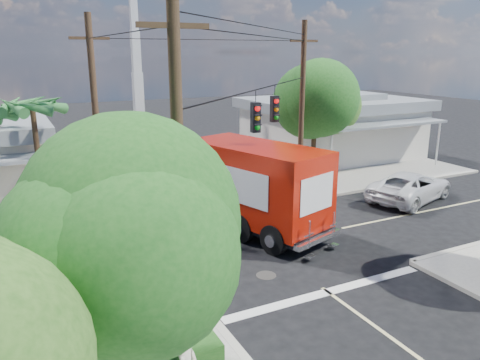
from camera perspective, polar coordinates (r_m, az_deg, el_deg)
ground at (r=18.94m, az=2.74°, el=-7.87°), size 120.00×120.00×0.00m
sidewalk_ne at (r=33.33m, az=9.91°, el=2.29°), size 14.12×14.12×0.14m
road_markings at (r=17.78m, az=5.10°, el=-9.51°), size 32.00×32.00×0.01m
building_ne at (r=34.73m, az=11.18°, el=6.53°), size 11.80×10.20×4.50m
radio_tower at (r=36.34m, az=-12.41°, el=12.12°), size 0.80×0.80×17.00m
tree_sw_front at (r=8.36m, az=-13.66°, el=-7.06°), size 3.88×3.78×6.03m
tree_ne_front at (r=27.14m, az=9.25°, el=9.45°), size 4.21×4.14×6.66m
tree_ne_back at (r=30.50m, az=10.79°, el=8.91°), size 3.77×3.66×5.82m
palm_nw_front at (r=22.79m, az=-23.98°, el=7.95°), size 3.01×3.08×5.59m
utility_poles at (r=18.36m, az=-3.89°, el=6.58°), size 12.00×10.68×9.00m
vending_boxes at (r=27.00m, az=8.35°, el=0.65°), size 1.90×0.50×1.10m
delivery_truck at (r=20.22m, az=0.34°, el=-0.58°), size 5.04×9.06×3.77m
parked_car at (r=25.71m, az=20.05°, el=-0.73°), size 5.94×4.03×1.51m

